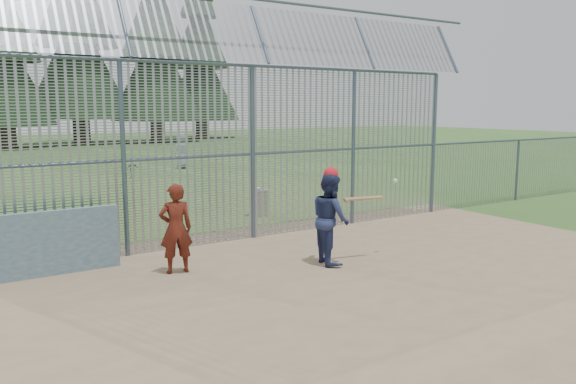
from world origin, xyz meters
TOP-DOWN VIEW (x-y plane):
  - ground at (0.00, 0.00)m, footprint 120.00×120.00m
  - dirt_infield at (0.00, -0.50)m, footprint 14.00×10.00m
  - dugout_wall at (-4.60, 2.90)m, footprint 2.50×0.12m
  - batter at (0.20, 0.78)m, footprint 0.87×1.01m
  - onlooker at (-2.59, 1.81)m, footprint 0.68×0.51m
  - bg_kid_standing at (4.45, 18.67)m, footprint 1.00×0.81m
  - bg_kid_seated at (1.12, 16.12)m, footprint 0.50×0.23m
  - batting_gear at (0.34, 0.75)m, footprint 1.68×0.42m
  - trash_can at (1.51, 5.85)m, footprint 0.56×0.56m
  - backstop_fence at (1.81, 3.43)m, footprint 20.09×0.81m
  - conifer_row at (1.93, 41.51)m, footprint 38.48×12.26m

SIDE VIEW (x-z plane):
  - ground at x=0.00m, z-range 0.00..0.00m
  - dirt_infield at x=0.00m, z-range 0.00..0.02m
  - trash_can at x=1.51m, z-range -0.03..0.79m
  - bg_kid_seated at x=1.12m, z-range 0.00..0.83m
  - dugout_wall at x=-4.60m, z-range 0.02..1.22m
  - onlooker at x=-2.59m, z-range 0.02..1.70m
  - bg_kid_standing at x=4.45m, z-range 0.00..1.78m
  - batter at x=0.20m, z-range 0.02..1.81m
  - batting_gear at x=0.34m, z-range 1.35..2.05m
  - backstop_fence at x=1.81m, z-range -0.29..5.01m
  - conifer_row at x=1.93m, z-range 0.73..20.93m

